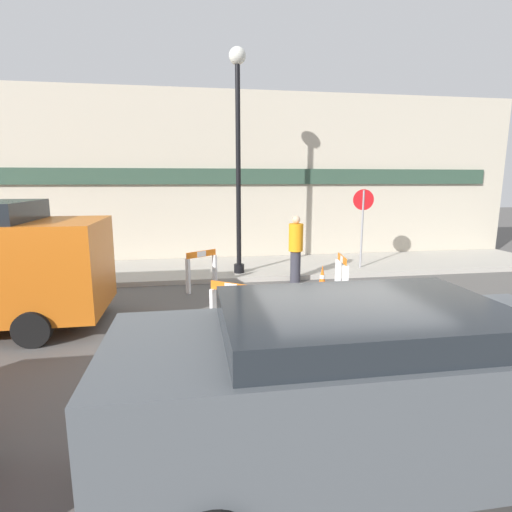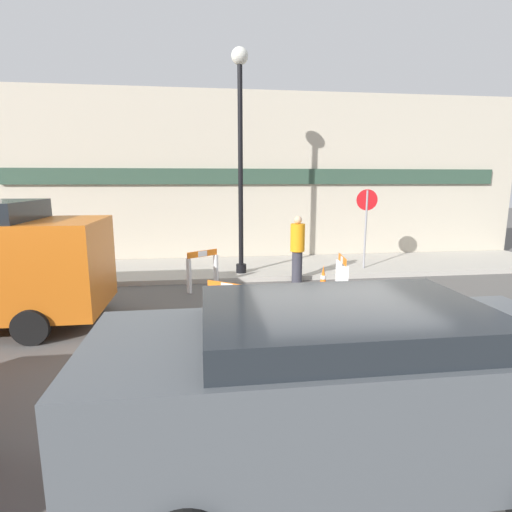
% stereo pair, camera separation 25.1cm
% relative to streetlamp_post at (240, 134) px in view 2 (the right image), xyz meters
% --- Properties ---
extents(ground_plane, '(60.00, 60.00, 0.00)m').
position_rel_streetlamp_post_xyz_m(ground_plane, '(1.01, -5.12, -3.87)').
color(ground_plane, '#565451').
extents(sidewalk_slab, '(18.00, 2.95, 0.13)m').
position_rel_streetlamp_post_xyz_m(sidewalk_slab, '(1.01, 0.85, -3.81)').
color(sidewalk_slab, '#ADA89E').
rests_on(sidewalk_slab, ground_plane).
extents(storefront_facade, '(18.00, 0.22, 5.50)m').
position_rel_streetlamp_post_xyz_m(storefront_facade, '(1.01, 2.40, -1.12)').
color(storefront_facade, '#BCB29E').
rests_on(storefront_facade, ground_plane).
extents(streetlamp_post, '(0.44, 0.44, 5.88)m').
position_rel_streetlamp_post_xyz_m(streetlamp_post, '(0.00, 0.00, 0.00)').
color(streetlamp_post, black).
rests_on(streetlamp_post, sidewalk_slab).
extents(stop_sign, '(0.60, 0.11, 2.30)m').
position_rel_streetlamp_post_xyz_m(stop_sign, '(3.64, 0.12, -2.20)').
color(stop_sign, gray).
rests_on(stop_sign, sidewalk_slab).
extents(barricade_0, '(0.73, 0.58, 0.97)m').
position_rel_streetlamp_post_xyz_m(barricade_0, '(-0.64, -4.30, -3.35)').
color(barricade_0, white).
rests_on(barricade_0, ground_plane).
extents(barricade_1, '(0.24, 0.77, 1.05)m').
position_rel_streetlamp_post_xyz_m(barricade_1, '(1.98, -2.63, -3.32)').
color(barricade_1, white).
rests_on(barricade_1, ground_plane).
extents(barricade_2, '(0.78, 0.58, 0.99)m').
position_rel_streetlamp_post_xyz_m(barricade_2, '(-1.07, -1.23, -3.33)').
color(barricade_2, white).
rests_on(barricade_2, ground_plane).
extents(traffic_cone_0, '(0.30, 0.30, 0.49)m').
position_rel_streetlamp_post_xyz_m(traffic_cone_0, '(0.31, -4.77, -3.64)').
color(traffic_cone_0, black).
rests_on(traffic_cone_0, ground_plane).
extents(traffic_cone_1, '(0.30, 0.30, 0.68)m').
position_rel_streetlamp_post_xyz_m(traffic_cone_1, '(1.80, -1.87, -3.54)').
color(traffic_cone_1, black).
rests_on(traffic_cone_1, ground_plane).
extents(traffic_cone_2, '(0.30, 0.30, 0.69)m').
position_rel_streetlamp_post_xyz_m(traffic_cone_2, '(1.45, -4.22, -3.54)').
color(traffic_cone_2, black).
rests_on(traffic_cone_2, ground_plane).
extents(traffic_cone_3, '(0.30, 0.30, 0.55)m').
position_rel_streetlamp_post_xyz_m(traffic_cone_3, '(1.29, -3.74, -3.60)').
color(traffic_cone_3, black).
rests_on(traffic_cone_3, ground_plane).
extents(person_worker, '(0.52, 0.52, 1.78)m').
position_rel_streetlamp_post_xyz_m(person_worker, '(1.39, -0.87, -2.92)').
color(person_worker, '#33333D').
rests_on(person_worker, ground_plane).
extents(parked_car_1, '(4.34, 1.88, 1.64)m').
position_rel_streetlamp_post_xyz_m(parked_car_1, '(0.15, -7.77, -2.94)').
color(parked_car_1, '#4C5156').
rests_on(parked_car_1, ground_plane).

